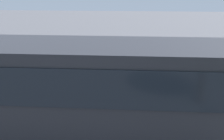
# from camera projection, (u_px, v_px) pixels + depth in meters

# --- Properties ---
(ground_plane) EXTENTS (80.00, 80.00, 0.00)m
(ground_plane) POSITION_uv_depth(u_px,v_px,m) (129.00, 93.00, 12.77)
(ground_plane) COLOR #4C4C51
(tour_bus) EXTENTS (9.38, 2.58, 3.25)m
(tour_bus) POSITION_uv_depth(u_px,v_px,m) (98.00, 98.00, 8.04)
(tour_bus) COLOR #26262B
(tour_bus) RESTS_ON ground_plane
(spectator_far_left) EXTENTS (0.57, 0.38, 1.70)m
(spectator_far_left) POSITION_uv_depth(u_px,v_px,m) (177.00, 86.00, 10.74)
(spectator_far_left) COLOR black
(spectator_far_left) RESTS_ON ground_plane
(spectator_left) EXTENTS (0.58, 0.35, 1.75)m
(spectator_left) POSITION_uv_depth(u_px,v_px,m) (144.00, 84.00, 10.87)
(spectator_left) COLOR black
(spectator_left) RESTS_ON ground_plane
(spectator_centre) EXTENTS (0.57, 0.38, 1.71)m
(spectator_centre) POSITION_uv_depth(u_px,v_px,m) (115.00, 84.00, 11.02)
(spectator_centre) COLOR black
(spectator_centre) RESTS_ON ground_plane
(spectator_right) EXTENTS (0.58, 0.36, 1.71)m
(spectator_right) POSITION_uv_depth(u_px,v_px,m) (82.00, 83.00, 11.04)
(spectator_right) COLOR black
(spectator_right) RESTS_ON ground_plane
(spectator_far_right) EXTENTS (0.58, 0.34, 1.80)m
(spectator_far_right) POSITION_uv_depth(u_px,v_px,m) (57.00, 82.00, 11.03)
(spectator_far_right) COLOR black
(spectator_far_right) RESTS_ON ground_plane
(parked_motorcycle_silver) EXTENTS (2.05, 0.59, 0.99)m
(parked_motorcycle_silver) POSITION_uv_depth(u_px,v_px,m) (117.00, 105.00, 10.35)
(parked_motorcycle_silver) COLOR black
(parked_motorcycle_silver) RESTS_ON ground_plane
(stunt_motorcycle) EXTENTS (1.97, 0.67, 1.78)m
(stunt_motorcycle) POSITION_uv_depth(u_px,v_px,m) (107.00, 58.00, 14.73)
(stunt_motorcycle) COLOR black
(stunt_motorcycle) RESTS_ON ground_plane
(traffic_cone) EXTENTS (0.34, 0.34, 0.63)m
(traffic_cone) POSITION_uv_depth(u_px,v_px,m) (152.00, 68.00, 15.46)
(traffic_cone) COLOR orange
(traffic_cone) RESTS_ON ground_plane
(bay_line_b) EXTENTS (0.12, 3.79, 0.01)m
(bay_line_b) POSITION_uv_depth(u_px,v_px,m) (187.00, 84.00, 13.92)
(bay_line_b) COLOR white
(bay_line_b) RESTS_ON ground_plane
(bay_line_c) EXTENTS (0.12, 4.49, 0.01)m
(bay_line_c) POSITION_uv_depth(u_px,v_px,m) (132.00, 82.00, 14.13)
(bay_line_c) COLOR white
(bay_line_c) RESTS_ON ground_plane
(bay_line_d) EXTENTS (0.12, 4.51, 0.01)m
(bay_line_d) POSITION_uv_depth(u_px,v_px,m) (78.00, 81.00, 14.33)
(bay_line_d) COLOR white
(bay_line_d) RESTS_ON ground_plane
(bay_line_e) EXTENTS (0.12, 4.84, 0.01)m
(bay_line_e) POSITION_uv_depth(u_px,v_px,m) (26.00, 79.00, 14.53)
(bay_line_e) COLOR white
(bay_line_e) RESTS_ON ground_plane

